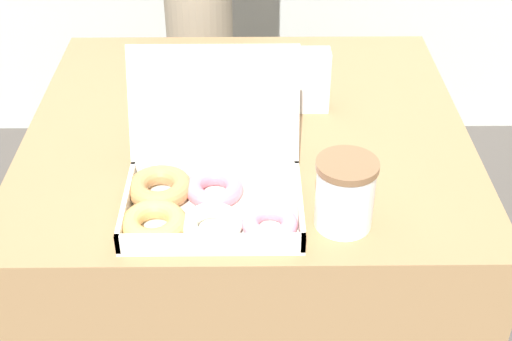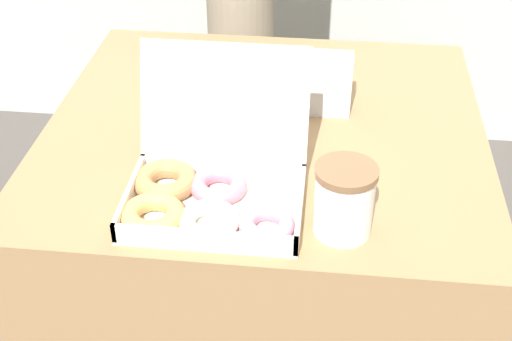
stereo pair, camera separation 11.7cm
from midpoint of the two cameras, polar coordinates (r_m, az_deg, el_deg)
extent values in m
cube|color=#99754C|center=(1.71, -2.61, -7.33)|extent=(0.90, 0.86, 0.76)
cube|color=white|center=(1.24, -6.14, -3.57)|extent=(0.31, 0.21, 0.01)
cube|color=white|center=(1.25, -13.00, -2.80)|extent=(0.01, 0.21, 0.04)
cube|color=white|center=(1.22, 0.77, -2.79)|extent=(0.01, 0.21, 0.04)
cube|color=white|center=(1.15, -6.60, -5.92)|extent=(0.31, 0.01, 0.04)
cube|color=white|center=(1.31, -5.85, -0.08)|extent=(0.31, 0.01, 0.04)
cube|color=white|center=(1.28, -6.03, 5.24)|extent=(0.31, 0.08, 0.20)
torus|color=tan|center=(1.20, -10.96, -4.27)|extent=(0.13, 0.13, 0.03)
torus|color=#B27F4C|center=(1.28, -10.33, -1.46)|extent=(0.12, 0.12, 0.04)
torus|color=silver|center=(1.19, -6.37, -4.40)|extent=(0.14, 0.14, 0.03)
torus|color=pink|center=(1.27, -6.02, -1.54)|extent=(0.14, 0.14, 0.03)
torus|color=pink|center=(1.18, -1.72, -4.39)|extent=(0.12, 0.12, 0.03)
cylinder|color=white|center=(1.18, 4.32, -2.20)|extent=(0.10, 0.10, 0.11)
cylinder|color=brown|center=(1.15, 4.45, 0.32)|extent=(0.10, 0.10, 0.01)
cube|color=silver|center=(1.51, 1.74, 7.16)|extent=(0.10, 0.05, 0.13)
cylinder|color=gray|center=(2.23, -5.78, 5.61)|extent=(0.20, 0.20, 0.89)
camera|label=1|loc=(0.06, -92.86, -2.01)|focal=50.00mm
camera|label=2|loc=(0.06, 87.14, 2.01)|focal=50.00mm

